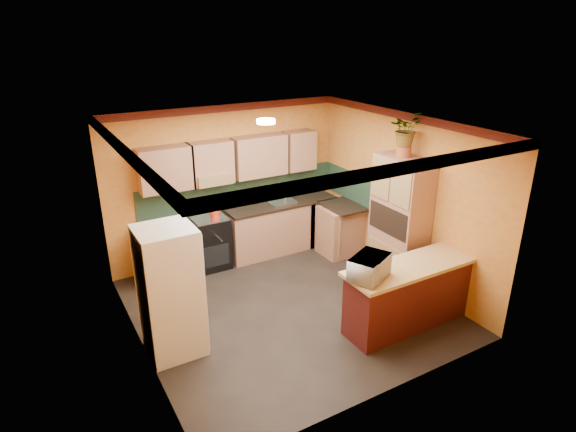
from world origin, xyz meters
The scene contains 15 objects.
room_shell centered at (0.02, 0.28, 2.09)m, with size 4.24×4.24×2.72m.
base_cabinets_back centered at (0.13, 1.80, 0.44)m, with size 3.65×0.60×0.88m, color #A37156.
countertop_back centered at (0.13, 1.80, 0.90)m, with size 3.65×0.62×0.04m, color black.
stove centered at (-0.50, 1.80, 0.46)m, with size 0.58×0.58×0.91m, color black.
kettle centered at (-0.40, 1.75, 1.00)m, with size 0.17×0.17×0.18m, color red, non-canonical shape.
sink centered at (0.90, 1.80, 0.94)m, with size 0.48×0.40×0.03m, color silver.
base_cabinets_right centered at (1.80, 1.13, 0.44)m, with size 0.60×0.80×0.88m, color #A37156.
countertop_right centered at (1.80, 1.13, 0.90)m, with size 0.62×0.80×0.04m, color black.
fridge centered at (-1.75, -0.14, 0.85)m, with size 0.68×0.66×1.70m, color white.
pantry centered at (1.85, -0.25, 1.05)m, with size 0.48×0.90×2.10m, color #A37156.
fern_pot centered at (1.85, -0.20, 2.18)m, with size 0.22×0.22×0.16m, color #9B4725.
fern centered at (1.85, -0.20, 2.51)m, with size 0.45×0.39×0.50m, color #A37156.
breakfast_bar centered at (1.20, -1.20, 0.44)m, with size 1.80×0.55×0.88m, color #471710.
bar_top centered at (1.20, -1.20, 0.91)m, with size 1.90×0.65×0.05m, color tan.
microwave centered at (0.49, -1.20, 1.08)m, with size 0.54×0.37×0.30m, color white.
Camera 1 is at (-3.06, -5.33, 3.90)m, focal length 30.00 mm.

